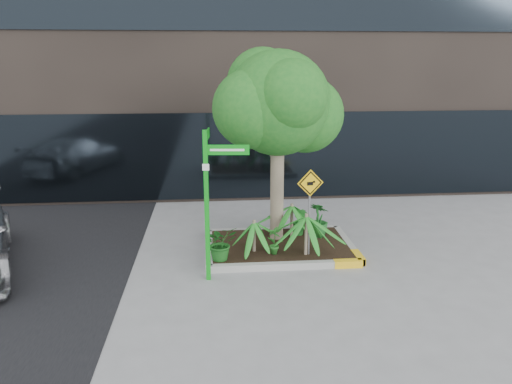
{
  "coord_description": "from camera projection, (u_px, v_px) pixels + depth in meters",
  "views": [
    {
      "loc": [
        -1.3,
        -10.28,
        4.22
      ],
      "look_at": [
        -0.35,
        0.2,
        1.41
      ],
      "focal_mm": 35.0,
      "sensor_mm": 36.0,
      "label": 1
    }
  ],
  "objects": [
    {
      "name": "shrub_b",
      "position": [
        319.0,
        219.0,
        11.76
      ],
      "size": [
        0.64,
        0.64,
        0.81
      ],
      "primitive_type": "imported",
      "rotation": [
        0.0,
        0.0,
        2.45
      ],
      "color": "#1B5C21",
      "rests_on": "planter"
    },
    {
      "name": "ground",
      "position": [
        272.0,
        255.0,
        11.09
      ],
      "size": [
        80.0,
        80.0,
        0.0
      ],
      "primitive_type": "plane",
      "color": "gray",
      "rests_on": "ground"
    },
    {
      "name": "shrub_a",
      "position": [
        221.0,
        243.0,
        10.38
      ],
      "size": [
        0.86,
        0.86,
        0.74
      ],
      "primitive_type": "imported",
      "rotation": [
        0.0,
        0.0,
        0.36
      ],
      "color": "#175018",
      "rests_on": "planter"
    },
    {
      "name": "palm_back",
      "position": [
        292.0,
        206.0,
        11.66
      ],
      "size": [
        0.9,
        0.9,
        1.0
      ],
      "color": "gray",
      "rests_on": "ground"
    },
    {
      "name": "shrub_c",
      "position": [
        275.0,
        239.0,
        10.69
      ],
      "size": [
        0.44,
        0.44,
        0.65
      ],
      "primitive_type": "imported",
      "rotation": [
        0.0,
        0.0,
        3.49
      ],
      "color": "#267524",
      "rests_on": "planter"
    },
    {
      "name": "cattle_sign",
      "position": [
        310.0,
        198.0,
        10.43
      ],
      "size": [
        0.57,
        0.11,
        1.87
      ],
      "rotation": [
        0.0,
        0.0,
        0.16
      ],
      "color": "slate",
      "rests_on": "ground"
    },
    {
      "name": "planter",
      "position": [
        281.0,
        246.0,
        11.35
      ],
      "size": [
        3.35,
        2.36,
        0.15
      ],
      "color": "#9E9E99",
      "rests_on": "ground"
    },
    {
      "name": "street_sign_post",
      "position": [
        210.0,
        189.0,
        9.46
      ],
      "size": [
        0.88,
        0.9,
        2.97
      ],
      "rotation": [
        0.0,
        0.0,
        -0.09
      ],
      "color": "#0E9E1A",
      "rests_on": "ground"
    },
    {
      "name": "tree",
      "position": [
        278.0,
        103.0,
        10.97
      ],
      "size": [
        2.99,
        2.66,
        4.49
      ],
      "color": "gray",
      "rests_on": "ground"
    },
    {
      "name": "palm_left",
      "position": [
        254.0,
        222.0,
        10.75
      ],
      "size": [
        0.8,
        0.8,
        0.89
      ],
      "color": "gray",
      "rests_on": "ground"
    },
    {
      "name": "palm_front",
      "position": [
        307.0,
        216.0,
        10.52
      ],
      "size": [
        1.04,
        1.04,
        1.15
      ],
      "color": "gray",
      "rests_on": "ground"
    },
    {
      "name": "shrub_d",
      "position": [
        300.0,
        221.0,
        11.83
      ],
      "size": [
        0.53,
        0.53,
        0.69
      ],
      "primitive_type": "imported",
      "rotation": [
        0.0,
        0.0,
        5.41
      ],
      "color": "#1E6922",
      "rests_on": "planter"
    }
  ]
}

